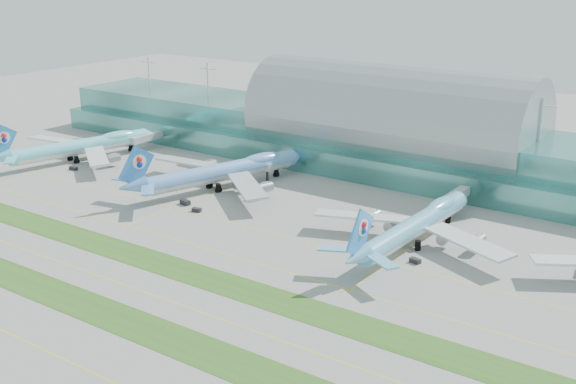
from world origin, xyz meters
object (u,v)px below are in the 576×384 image
Objects in this scene: terminal at (390,135)px; airliner_c at (417,224)px; airliner_b at (224,170)px; airliner_a at (82,145)px.

terminal reaches higher than airliner_c.
terminal reaches higher than airliner_b.
airliner_b reaches higher than airliner_c.
airliner_b is (-39.05, -60.66, -7.33)m from terminal.
airliner_b is at bearing -122.77° from terminal.
airliner_a is 0.96× the size of airliner_b.
terminal is at bearing 124.92° from airliner_c.
airliner_a is at bearing -179.99° from airliner_c.
airliner_a is at bearing -159.24° from airliner_b.
airliner_b is at bearing 175.25° from airliner_c.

